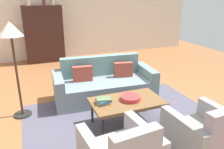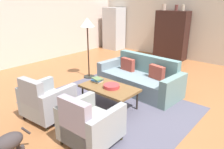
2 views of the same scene
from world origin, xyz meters
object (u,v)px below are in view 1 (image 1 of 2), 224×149
cabinet (44,34)px  vase_small (52,1)px  armchair_right (205,137)px  vase_round (44,2)px  floor_lamp (11,38)px  coffee_table (127,102)px  book_stack (104,101)px  fruit_bowl (131,98)px  vase_tall (27,2)px  couch (104,85)px

cabinet → vase_small: size_ratio=8.35×
armchair_right → vase_round: size_ratio=4.28×
vase_small → floor_lamp: 3.76m
coffee_table → book_stack: size_ratio=4.60×
fruit_bowl → vase_tall: 4.93m
book_stack → vase_tall: 4.78m
vase_round → fruit_bowl: bearing=-79.6°
book_stack → vase_small: vase_small is taller
armchair_right → vase_small: bearing=98.7°
vase_round → coffee_table: bearing=-80.4°
armchair_right → book_stack: (-1.00, 1.21, 0.16)m
vase_tall → floor_lamp: vase_tall is taller
fruit_bowl → vase_round: 4.82m
couch → vase_tall: vase_tall is taller
book_stack → cabinet: bearing=96.0°
floor_lamp → fruit_bowl: bearing=-29.4°
book_stack → couch: bearing=70.5°
couch → armchair_right: (0.60, -2.35, 0.06)m
cabinet → floor_lamp: 3.68m
cabinet → book_stack: bearing=-84.0°
coffee_table → cabinet: size_ratio=0.67×
armchair_right → floor_lamp: (-2.28, 2.15, 1.10)m
couch → vase_small: size_ratio=10.00×
vase_tall → vase_round: size_ratio=1.08×
coffee_table → fruit_bowl: 0.10m
fruit_bowl → vase_round: (-0.83, 4.53, 1.41)m
couch → floor_lamp: size_ratio=1.25×
floor_lamp → couch: bearing=6.9°
cabinet → vase_round: size_ratio=8.76×
cabinet → floor_lamp: cabinet is taller
vase_round → vase_small: size_ratio=0.95×
vase_tall → couch: bearing=-69.2°
fruit_bowl → floor_lamp: size_ratio=0.20×
fruit_bowl → cabinet: 4.65m
coffee_table → vase_round: bearing=99.6°
coffee_table → fruit_bowl: (0.07, 0.00, 0.07)m
cabinet → vase_small: vase_small is taller
coffee_table → armchair_right: bearing=-62.7°
vase_tall → vase_round: bearing=0.0°
fruit_bowl → armchair_right: bearing=-65.4°
vase_tall → vase_small: size_ratio=1.03×
armchair_right → vase_tall: 6.19m
armchair_right → cabinet: bearing=102.0°
cabinet → vase_round: 1.01m
armchair_right → floor_lamp: bearing=134.2°
floor_lamp → book_stack: bearing=-36.2°
coffee_table → couch: bearing=89.7°
cabinet → floor_lamp: (-0.81, -3.55, 0.54)m
couch → vase_small: bearing=-77.2°
vase_tall → vase_round: (0.50, 0.00, -0.01)m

